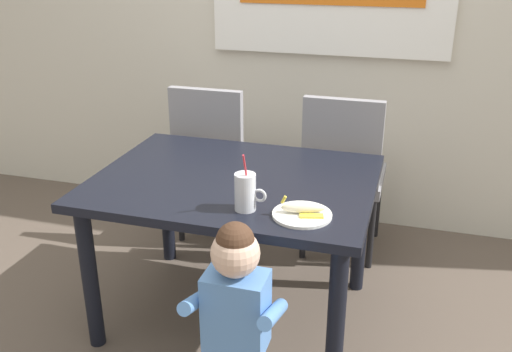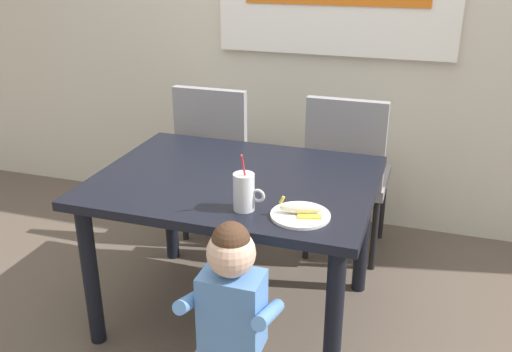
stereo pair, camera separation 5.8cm
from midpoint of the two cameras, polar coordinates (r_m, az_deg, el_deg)
name	(u,v)px [view 1 (the left image)]	position (r m, az deg, el deg)	size (l,w,h in m)	color
ground_plane	(237,313)	(2.87, -2.57, -13.62)	(24.00, 24.00, 0.00)	brown
dining_table	(235,198)	(2.55, -2.81, -2.25)	(1.23, 0.95, 0.73)	black
dining_chair_left	(214,154)	(3.32, -4.72, 2.18)	(0.44, 0.44, 0.96)	gray
dining_chair_right	(343,167)	(3.15, 8.25, 0.86)	(0.44, 0.45, 0.96)	gray
toddler_standing	(236,303)	(2.03, -2.88, -12.67)	(0.33, 0.24, 0.84)	#3F4760
milk_cup	(246,194)	(2.19, -1.83, -1.83)	(0.13, 0.09, 0.25)	silver
snack_plate	(302,215)	(2.16, 3.90, -3.92)	(0.23, 0.23, 0.01)	white
peeled_banana	(304,208)	(2.16, 4.08, -3.26)	(0.18, 0.12, 0.07)	#F4EAC6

